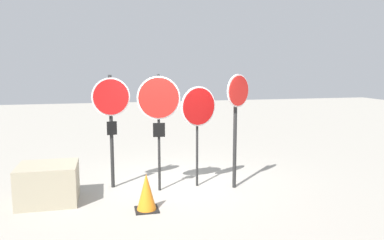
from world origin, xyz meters
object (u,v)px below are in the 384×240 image
traffic_cone_0 (146,192)px  stop_sign_3 (237,109)px  storage_crate (48,184)px  stop_sign_2 (198,111)px  stop_sign_0 (111,109)px  stop_sign_1 (159,105)px

traffic_cone_0 → stop_sign_3: bearing=22.7°
storage_crate → stop_sign_2: bearing=5.4°
stop_sign_0 → storage_crate: 1.91m
stop_sign_2 → stop_sign_1: bearing=168.6°
stop_sign_0 → stop_sign_3: 2.64m
stop_sign_1 → traffic_cone_0: (-0.38, -1.00, -1.48)m
stop_sign_1 → storage_crate: bearing=-171.0°
stop_sign_2 → storage_crate: (-3.03, -0.28, -1.28)m
storage_crate → stop_sign_1: bearing=4.5°
stop_sign_2 → stop_sign_3: bearing=-38.7°
stop_sign_0 → stop_sign_2: size_ratio=1.11×
stop_sign_3 → storage_crate: 4.03m
stop_sign_0 → stop_sign_3: size_ratio=0.99×
stop_sign_3 → traffic_cone_0: stop_sign_3 is taller
stop_sign_2 → stop_sign_3: (0.76, -0.28, 0.07)m
stop_sign_2 → stop_sign_3: 0.81m
stop_sign_2 → storage_crate: stop_sign_2 is taller
stop_sign_1 → stop_sign_2: bearing=12.0°
stop_sign_1 → storage_crate: size_ratio=2.24×
stop_sign_0 → stop_sign_1: stop_sign_1 is taller
traffic_cone_0 → storage_crate: size_ratio=0.63×
stop_sign_2 → stop_sign_0: bearing=150.9°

